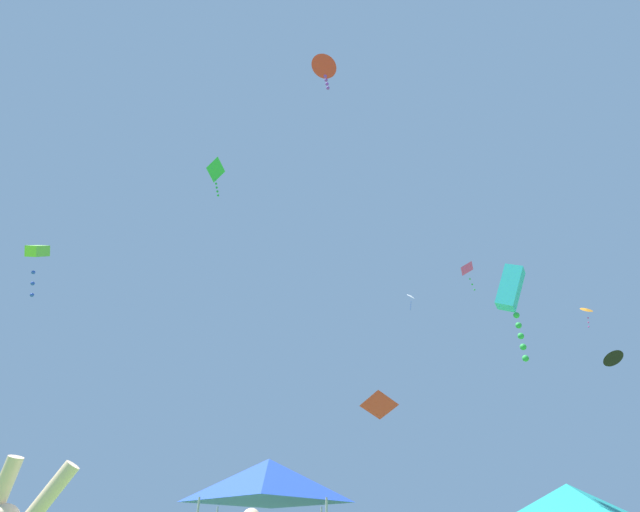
% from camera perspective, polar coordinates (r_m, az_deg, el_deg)
% --- Properties ---
extents(canopy_tent_blue, '(3.11, 3.11, 3.33)m').
position_cam_1_polar(canopy_tent_blue, '(13.39, -6.18, -24.88)').
color(canopy_tent_blue, '#9E9EA3').
rests_on(canopy_tent_blue, ground).
extents(canopy_tent_teal, '(2.90, 2.90, 3.10)m').
position_cam_1_polar(canopy_tent_teal, '(18.41, 27.51, -24.26)').
color(canopy_tent_teal, '#9E9EA3').
rests_on(canopy_tent_teal, ground).
extents(kite_red_diamond, '(1.29, 1.66, 0.57)m').
position_cam_1_polar(kite_red_diamond, '(19.30, 7.00, -16.96)').
color(kite_red_diamond, red).
extents(kite_white_diamond, '(0.69, 0.71, 1.38)m').
position_cam_1_polar(kite_white_diamond, '(36.21, 10.73, -4.78)').
color(kite_white_diamond, white).
extents(kite_black_delta, '(1.12, 1.06, 0.57)m').
position_cam_1_polar(kite_black_delta, '(25.37, 31.32, -10.23)').
color(kite_black_delta, black).
extents(kite_lime_box, '(0.76, 1.31, 2.79)m').
position_cam_1_polar(kite_lime_box, '(24.75, -30.45, 0.38)').
color(kite_lime_box, '#75D138').
extents(kite_cyan_box, '(1.21, 1.02, 3.33)m').
position_cam_1_polar(kite_cyan_box, '(16.52, 21.66, -3.86)').
color(kite_cyan_box, '#2DB7CC').
extents(kite_magenta_diamond, '(0.65, 0.79, 1.34)m').
position_cam_1_polar(kite_magenta_diamond, '(24.45, 17.00, -1.51)').
color(kite_magenta_diamond, '#D6389E').
extents(kite_red_delta, '(1.64, 1.65, 2.43)m').
position_cam_1_polar(kite_red_delta, '(25.14, 0.54, 21.52)').
color(kite_red_delta, red).
extents(kite_green_diamond, '(1.31, 1.50, 2.98)m').
position_cam_1_polar(kite_green_diamond, '(38.28, -12.24, 9.71)').
color(kite_green_diamond, green).
extents(kite_orange_delta, '(0.69, 0.57, 1.33)m').
position_cam_1_polar(kite_orange_delta, '(29.96, 29.01, -5.58)').
color(kite_orange_delta, orange).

